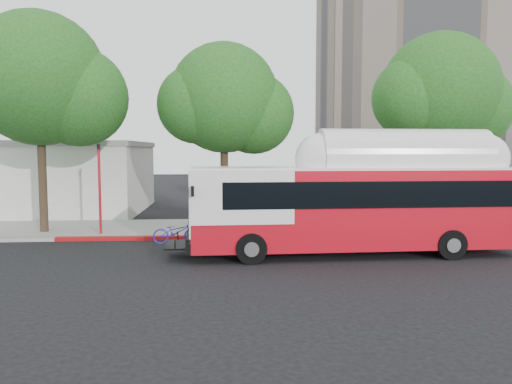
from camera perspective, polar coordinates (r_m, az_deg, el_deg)
ground at (r=17.45m, az=-0.21°, el=-7.63°), size 120.00×120.00×0.00m
sidewalk at (r=23.82m, az=-1.20°, el=-4.07°), size 60.00×5.00×0.15m
curb_strip at (r=21.26m, az=-0.88°, el=-5.16°), size 60.00×0.30×0.15m
red_curb_segment at (r=21.32m, az=-8.99°, el=-5.18°), size 10.00×0.32×0.16m
street_tree_left at (r=23.93m, az=-22.41°, el=11.30°), size 6.67×5.80×9.74m
street_tree_mid at (r=23.17m, az=-2.67°, el=10.14°), size 5.75×5.00×8.62m
street_tree_right at (r=25.29m, az=21.11°, el=10.18°), size 6.21×5.40×9.18m
low_commercial_bldg at (r=33.63m, az=-26.44°, el=1.60°), size 16.20×10.20×4.25m
transit_bus at (r=18.20m, az=11.06°, el=-1.80°), size 12.32×2.92×3.62m
signal_pole at (r=22.40m, az=-17.44°, el=0.25°), size 0.11×0.38×4.01m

